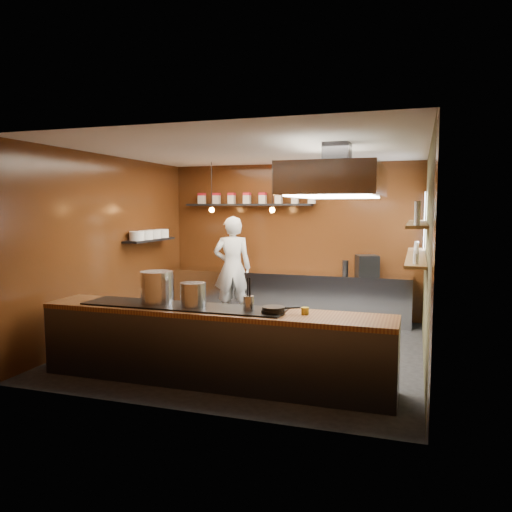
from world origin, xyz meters
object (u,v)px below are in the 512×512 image
at_px(espresso_machine, 367,265).
at_px(chef, 232,268).
at_px(stockpot_small, 193,295).
at_px(stockpot_large, 157,287).
at_px(extractor_hood, 336,181).

bearing_deg(espresso_machine, chef, 167.63).
relative_size(stockpot_small, espresso_machine, 0.83).
height_order(stockpot_small, chef, chef).
distance_m(espresso_machine, chef, 2.54).
bearing_deg(stockpot_small, chef, 102.89).
xyz_separation_m(stockpot_small, espresso_machine, (1.73, 3.76, 0.00)).
bearing_deg(stockpot_large, espresso_machine, 58.42).
distance_m(extractor_hood, stockpot_small, 2.42).
xyz_separation_m(espresso_machine, chef, (-2.51, -0.33, -0.10)).
bearing_deg(chef, stockpot_small, 82.99).
height_order(extractor_hood, stockpot_small, extractor_hood).
relative_size(extractor_hood, stockpot_large, 4.83).
bearing_deg(chef, stockpot_large, 74.29).
bearing_deg(stockpot_small, extractor_hood, 38.38).
xyz_separation_m(extractor_hood, stockpot_large, (-2.08, -1.15, -1.36)).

